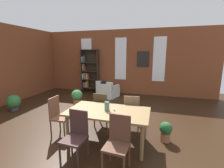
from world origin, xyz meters
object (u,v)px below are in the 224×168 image
Objects in this scene: dining_chair_near_left at (76,135)px; bookshelf_tall at (89,72)px; dining_chair_head_left at (59,115)px; potted_plant_window at (166,131)px; vase_on_table at (107,106)px; potted_plant_by_shelf at (77,96)px; dining_chair_near_right at (118,141)px; dining_table at (108,114)px; potted_plant_corner at (14,102)px; dining_chair_far_left at (102,109)px; dining_chair_far_right at (132,112)px; armchair_white at (108,91)px.

dining_chair_near_left is 5.36m from bookshelf_tall.
dining_chair_head_left is 4.43m from bookshelf_tall.
dining_chair_head_left reaches higher than potted_plant_window.
vase_on_table reaches higher than potted_plant_by_shelf.
dining_chair_near_left is (0.86, -0.71, 0.00)m from dining_chair_head_left.
bookshelf_tall reaches higher than dining_chair_head_left.
dining_chair_near_right reaches higher than potted_plant_by_shelf.
dining_table is at bearing 61.07° from dining_chair_near_left.
potted_plant_corner is 5.02m from potted_plant_window.
potted_plant_by_shelf is 2.16m from potted_plant_corner.
potted_plant_corner is at bearing 153.34° from dining_chair_near_left.
dining_chair_head_left reaches higher than potted_plant_corner.
dining_chair_far_right is at bearing 0.02° from dining_chair_far_left.
armchair_white is at bearing 104.95° from dining_chair_far_left.
potted_plant_corner is (-3.37, 1.69, -0.21)m from dining_chair_near_left.
dining_table is 2.98m from potted_plant_by_shelf.
bookshelf_tall is at bearing 119.18° from dining_table.
dining_chair_near_right reaches higher than dining_table.
dining_chair_near_left is 3.32m from potted_plant_by_shelf.
dining_chair_far_right is 3.23m from armchair_white.
armchair_white is (-0.76, 4.24, -0.23)m from dining_chair_near_left.
vase_on_table reaches higher than potted_plant_window.
dining_chair_near_right is 1.63× the size of potted_plant_by_shelf.
potted_plant_window is (2.38, -3.11, -0.03)m from armchair_white.
potted_plant_corner reaches higher than potted_plant_window.
potted_plant_by_shelf is 1.04× the size of potted_plant_corner.
dining_chair_near_left is 0.98× the size of armchair_white.
potted_plant_window is (2.48, 0.43, -0.26)m from dining_chair_head_left.
dining_chair_head_left is 1.00× the size of dining_chair_near_left.
vase_on_table is 0.43× the size of potted_plant_window.
potted_plant_corner is (-4.16, 0.27, -0.21)m from dining_chair_far_right.
dining_chair_far_right is at bearing 60.72° from dining_chair_near_left.
dining_chair_head_left is 1.11m from dining_chair_far_left.
dining_chair_head_left reaches higher than armchair_white.
vase_on_table reaches higher than dining_chair_head_left.
vase_on_table is 0.87m from dining_chair_far_left.
vase_on_table reaches higher than dining_table.
vase_on_table is 0.21× the size of dining_chair_near_left.
potted_plant_corner is at bearing -135.60° from armchair_white.
dining_chair_near_left is (-0.39, -0.71, -0.16)m from dining_table.
dining_table is 1.85× the size of dining_chair_near_right.
vase_on_table is 3.90m from potted_plant_corner.
dining_chair_far_left is at bearing 119.43° from dining_table.
vase_on_table reaches higher than dining_chair_near_left.
bookshelf_tall is 2.21m from potted_plant_by_shelf.
vase_on_table is 4.86m from bookshelf_tall.
dining_chair_near_left is 1.63× the size of potted_plant_by_shelf.
armchair_white is 1.73× the size of potted_plant_corner.
potted_plant_by_shelf is at bearing 147.90° from dining_chair_far_right.
armchair_white is at bearing 88.40° from dining_chair_head_left.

